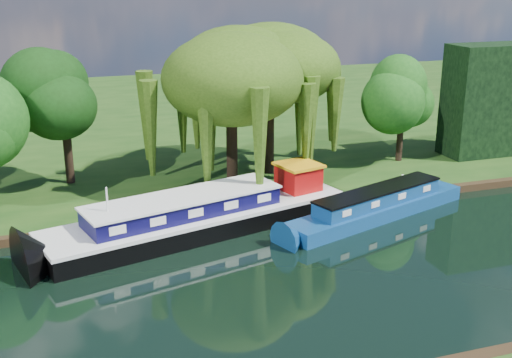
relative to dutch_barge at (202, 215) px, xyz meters
name	(u,v)px	position (x,y,z in m)	size (l,w,h in m)	color
ground	(323,276)	(3.98, -7.00, -0.88)	(120.00, 120.00, 0.00)	black
far_bank	(175,118)	(3.98, 27.00, -0.66)	(120.00, 52.00, 0.45)	#163A0F
dutch_barge	(202,215)	(0.00, 0.00, 0.00)	(17.30, 7.94, 3.56)	black
narrowboat	(378,206)	(9.91, -1.17, -0.23)	(12.51, 6.10, 1.83)	navy
willow_left	(231,78)	(3.45, 6.05, 6.29)	(7.73, 7.73, 9.26)	black
willow_right	(269,76)	(6.42, 7.54, 6.02)	(7.27, 7.27, 8.85)	black
tree_far_mid	(63,99)	(-6.36, 9.43, 4.97)	(4.78, 4.78, 7.83)	black
tree_far_right	(403,99)	(16.19, 7.29, 4.02)	(3.94, 3.94, 6.45)	black
conifer_hedge	(487,100)	(22.98, 7.00, 3.57)	(6.00, 3.00, 8.00)	black
lamppost	(261,163)	(4.48, 3.50, 1.54)	(0.36, 0.36, 2.56)	silver
mooring_posts	(256,199)	(3.48, 1.40, 0.07)	(19.16, 0.16, 1.00)	silver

